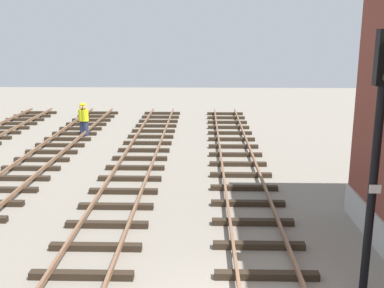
% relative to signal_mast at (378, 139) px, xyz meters
% --- Properties ---
extents(signal_mast, '(0.36, 0.40, 5.81)m').
position_rel_signal_mast_xyz_m(signal_mast, '(0.00, 0.00, 0.00)').
color(signal_mast, black).
rests_on(signal_mast, ground).
extents(track_worker_foreground, '(0.40, 0.40, 1.87)m').
position_rel_signal_mast_xyz_m(track_worker_foreground, '(-10.36, 16.21, -2.70)').
color(track_worker_foreground, '#262D4C').
rests_on(track_worker_foreground, ground).
extents(track_worker_distant, '(0.40, 0.40, 1.87)m').
position_rel_signal_mast_xyz_m(track_worker_distant, '(-10.18, 16.14, -2.70)').
color(track_worker_distant, '#262D4C').
rests_on(track_worker_distant, ground).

